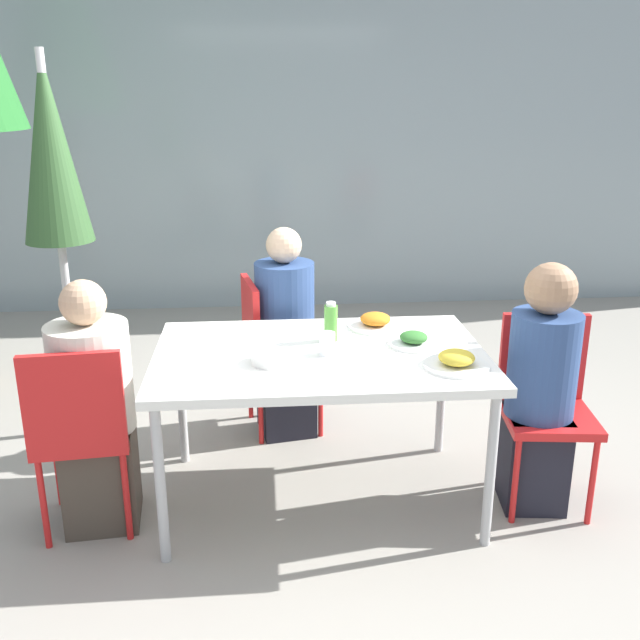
% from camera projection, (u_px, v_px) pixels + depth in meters
% --- Properties ---
extents(ground_plane, '(24.00, 24.00, 0.00)m').
position_uv_depth(ground_plane, '(320.00, 498.00, 3.43)').
color(ground_plane, gray).
extents(building_facade, '(10.00, 0.20, 3.00)m').
position_uv_depth(building_facade, '(288.00, 134.00, 6.09)').
color(building_facade, '#89999E').
rests_on(building_facade, ground).
extents(dining_table, '(1.48, 0.96, 0.75)m').
position_uv_depth(dining_table, '(320.00, 363.00, 3.21)').
color(dining_table, white).
rests_on(dining_table, ground).
extents(chair_left, '(0.44, 0.44, 0.88)m').
position_uv_depth(chair_left, '(81.00, 425.00, 3.01)').
color(chair_left, red).
rests_on(chair_left, ground).
extents(person_left, '(0.35, 0.35, 1.13)m').
position_uv_depth(person_left, '(95.00, 414.00, 3.10)').
color(person_left, '#473D33').
rests_on(person_left, ground).
extents(chair_right, '(0.44, 0.44, 0.88)m').
position_uv_depth(chair_right, '(545.00, 395.00, 3.31)').
color(chair_right, red).
rests_on(chair_right, ground).
extents(person_right, '(0.31, 0.31, 1.17)m').
position_uv_depth(person_right, '(540.00, 393.00, 3.22)').
color(person_right, black).
rests_on(person_right, ground).
extents(chair_far, '(0.46, 0.46, 0.88)m').
position_uv_depth(chair_far, '(270.00, 343.00, 3.97)').
color(chair_far, red).
rests_on(chair_far, ground).
extents(person_far, '(0.34, 0.34, 1.18)m').
position_uv_depth(person_far, '(285.00, 339.00, 3.94)').
color(person_far, black).
rests_on(person_far, ground).
extents(closed_umbrella, '(0.36, 0.36, 2.07)m').
position_uv_depth(closed_umbrella, '(52.00, 167.00, 3.65)').
color(closed_umbrella, '#333333').
rests_on(closed_umbrella, ground).
extents(plate_0, '(0.28, 0.28, 0.08)m').
position_uv_depth(plate_0, '(456.00, 361.00, 3.01)').
color(plate_0, white).
rests_on(plate_0, dining_table).
extents(plate_1, '(0.23, 0.23, 0.07)m').
position_uv_depth(plate_1, '(414.00, 340.00, 3.27)').
color(plate_1, white).
rests_on(plate_1, dining_table).
extents(plate_2, '(0.27, 0.27, 0.07)m').
position_uv_depth(plate_2, '(375.00, 322.00, 3.51)').
color(plate_2, white).
rests_on(plate_2, dining_table).
extents(bottle, '(0.06, 0.06, 0.19)m').
position_uv_depth(bottle, '(331.00, 322.00, 3.31)').
color(bottle, '#51A338').
rests_on(bottle, dining_table).
extents(drinking_cup, '(0.07, 0.07, 0.10)m').
position_uv_depth(drinking_cup, '(327.00, 344.00, 3.14)').
color(drinking_cup, white).
rests_on(drinking_cup, dining_table).
extents(salad_bowl, '(0.18, 0.18, 0.05)m').
position_uv_depth(salad_bowl, '(271.00, 358.00, 3.06)').
color(salad_bowl, white).
rests_on(salad_bowl, dining_table).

